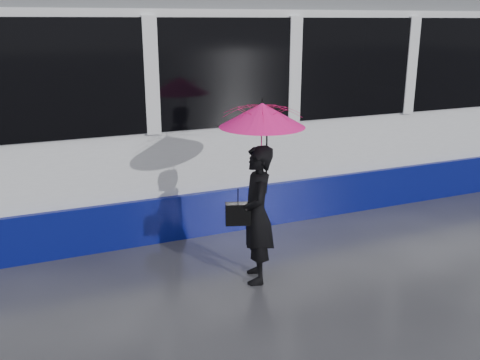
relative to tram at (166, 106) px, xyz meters
name	(u,v)px	position (x,y,z in m)	size (l,w,h in m)	color
ground	(146,291)	(-0.99, -2.50, -1.64)	(90.00, 90.00, 0.00)	#27272B
rails	(107,217)	(-0.99, 0.00, -1.63)	(34.00, 1.51, 0.02)	#3F3D38
tram	(166,106)	(0.00, 0.00, 0.00)	(26.00, 2.56, 3.35)	white
woman	(257,215)	(0.26, -2.71, -0.85)	(0.57, 0.38, 1.57)	black
umbrella	(262,132)	(0.31, -2.71, 0.09)	(1.17, 1.17, 1.06)	#E31377
handbag	(238,214)	(0.04, -2.69, -0.81)	(0.31, 0.20, 0.42)	black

